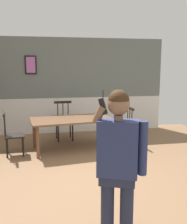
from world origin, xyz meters
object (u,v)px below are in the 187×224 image
Objects in this scene: chair_by_doorway at (123,126)px; chair_at_table_head at (13,135)px; chair_near_window at (64,121)px; person_figure at (118,160)px; dining_table at (72,122)px.

chair_at_table_head is at bearing 92.54° from chair_by_doorway.
chair_by_doorway is at bearing 149.29° from chair_near_window.
chair_at_table_head is 3.58m from person_figure.
person_figure reaches higher than chair_near_window.
person_figure is (0.21, -4.28, 0.48)m from chair_near_window.
dining_table is 3.43m from person_figure.
chair_near_window is 1.08× the size of chair_by_doorway.
chair_at_table_head is at bearing 37.09° from chair_near_window.
chair_by_doorway is 0.55× the size of person_figure.
chair_near_window is at bearing 124.62° from chair_at_table_head.
dining_table is 1.15× the size of person_figure.
chair_near_window reaches higher than chair_at_table_head.
chair_near_window is 0.59× the size of person_figure.
chair_at_table_head is (-1.19, -1.03, -0.03)m from chair_near_window.
chair_by_doorway is at bearing 6.93° from dining_table.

